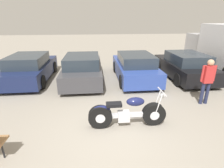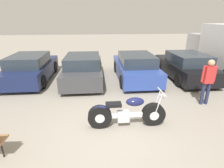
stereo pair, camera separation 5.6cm
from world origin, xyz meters
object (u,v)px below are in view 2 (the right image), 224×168
at_px(parked_car_dark_grey, 83,69).
at_px(parked_car_black, 185,66).
at_px(parked_car_blue, 135,67).
at_px(person_standing, 208,79).
at_px(parked_car_navy, 31,68).
at_px(motorcycle, 126,113).

height_order(parked_car_dark_grey, parked_car_black, same).
height_order(parked_car_blue, person_standing, person_standing).
bearing_deg(parked_car_navy, parked_car_dark_grey, -7.72).
xyz_separation_m(parked_car_dark_grey, parked_car_black, (5.22, 0.00, 0.00)).
bearing_deg(parked_car_dark_grey, parked_car_black, 0.04).
height_order(motorcycle, parked_car_dark_grey, parked_car_dark_grey).
height_order(parked_car_dark_grey, parked_car_blue, same).
distance_m(parked_car_navy, parked_car_blue, 5.23).
height_order(parked_car_navy, person_standing, person_standing).
relative_size(parked_car_dark_grey, parked_car_blue, 1.00).
distance_m(parked_car_dark_grey, parked_car_blue, 2.61).
bearing_deg(parked_car_dark_grey, motorcycle, -70.37).
relative_size(parked_car_blue, parked_car_black, 1.00).
bearing_deg(parked_car_dark_grey, parked_car_blue, 1.11).
distance_m(parked_car_navy, parked_car_dark_grey, 2.63).
distance_m(parked_car_navy, person_standing, 7.88).
bearing_deg(parked_car_navy, parked_car_blue, -3.32).
bearing_deg(person_standing, parked_car_dark_grey, 146.98).
xyz_separation_m(motorcycle, person_standing, (3.09, 1.11, 0.57)).
bearing_deg(motorcycle, parked_car_navy, 132.59).
distance_m(parked_car_dark_grey, parked_car_black, 5.22).
bearing_deg(person_standing, parked_car_blue, 122.70).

